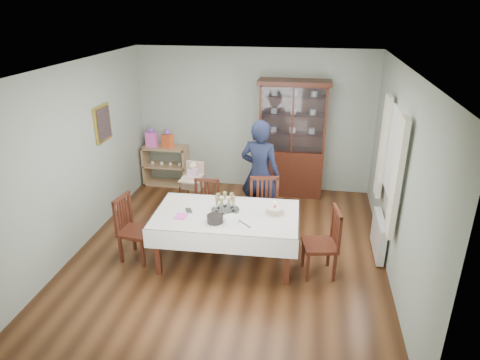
% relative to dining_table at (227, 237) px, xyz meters
% --- Properties ---
extents(floor, '(5.00, 5.00, 0.00)m').
position_rel_dining_table_xyz_m(floor, '(-0.00, 0.26, -0.38)').
color(floor, '#593319').
rests_on(floor, ground).
extents(room_shell, '(5.00, 5.00, 5.00)m').
position_rel_dining_table_xyz_m(room_shell, '(-0.00, 0.79, 1.32)').
color(room_shell, '#9EAA99').
rests_on(room_shell, floor).
extents(dining_table, '(2.04, 1.21, 0.76)m').
position_rel_dining_table_xyz_m(dining_table, '(0.00, 0.00, 0.00)').
color(dining_table, '#4A1D12').
rests_on(dining_table, floor).
extents(china_cabinet, '(1.30, 0.48, 2.18)m').
position_rel_dining_table_xyz_m(china_cabinet, '(0.75, 2.52, 0.74)').
color(china_cabinet, '#4A1D12').
rests_on(china_cabinet, floor).
extents(sideboard, '(0.90, 0.38, 0.80)m').
position_rel_dining_table_xyz_m(sideboard, '(-1.75, 2.54, 0.02)').
color(sideboard, tan).
rests_on(sideboard, floor).
extents(picture_frame, '(0.04, 0.48, 0.58)m').
position_rel_dining_table_xyz_m(picture_frame, '(-2.22, 1.06, 1.27)').
color(picture_frame, gold).
rests_on(picture_frame, room_shell).
extents(window, '(0.04, 1.02, 1.22)m').
position_rel_dining_table_xyz_m(window, '(2.22, 0.56, 1.17)').
color(window, white).
rests_on(window, room_shell).
extents(curtain_left, '(0.07, 0.30, 1.55)m').
position_rel_dining_table_xyz_m(curtain_left, '(2.16, -0.06, 1.07)').
color(curtain_left, silver).
rests_on(curtain_left, room_shell).
extents(curtain_right, '(0.07, 0.30, 1.55)m').
position_rel_dining_table_xyz_m(curtain_right, '(2.16, 1.18, 1.07)').
color(curtain_right, silver).
rests_on(curtain_right, room_shell).
extents(radiator, '(0.10, 0.80, 0.55)m').
position_rel_dining_table_xyz_m(radiator, '(2.16, 0.56, -0.08)').
color(radiator, white).
rests_on(radiator, floor).
extents(chair_far_left, '(0.43, 0.43, 0.91)m').
position_rel_dining_table_xyz_m(chair_far_left, '(-0.46, 0.64, -0.11)').
color(chair_far_left, '#4A1D12').
rests_on(chair_far_left, floor).
extents(chair_far_right, '(0.54, 0.54, 1.02)m').
position_rel_dining_table_xyz_m(chair_far_right, '(0.47, 0.59, -0.08)').
color(chair_far_right, '#4A1D12').
rests_on(chair_far_right, floor).
extents(chair_end_left, '(0.49, 0.49, 0.96)m').
position_rel_dining_table_xyz_m(chair_end_left, '(-1.29, -0.15, -0.10)').
color(chair_end_left, '#4A1D12').
rests_on(chair_end_left, floor).
extents(chair_end_right, '(0.51, 0.51, 0.97)m').
position_rel_dining_table_xyz_m(chair_end_right, '(1.31, -0.10, -0.10)').
color(chair_end_right, '#4A1D12').
rests_on(chair_end_right, floor).
extents(woman, '(0.74, 0.57, 1.79)m').
position_rel_dining_table_xyz_m(woman, '(0.32, 1.19, 0.51)').
color(woman, black).
rests_on(woman, floor).
extents(high_chair, '(0.48, 0.48, 0.97)m').
position_rel_dining_table_xyz_m(high_chair, '(-0.84, 1.34, -0.01)').
color(high_chair, black).
rests_on(high_chair, floor).
extents(champagne_tray, '(0.40, 0.40, 0.24)m').
position_rel_dining_table_xyz_m(champagne_tray, '(-0.03, 0.07, 0.45)').
color(champagne_tray, silver).
rests_on(champagne_tray, dining_table).
extents(birthday_cake, '(0.28, 0.28, 0.19)m').
position_rel_dining_table_xyz_m(birthday_cake, '(0.66, 0.10, 0.43)').
color(birthday_cake, white).
rests_on(birthday_cake, dining_table).
extents(plate_stack_dark, '(0.27, 0.27, 0.10)m').
position_rel_dining_table_xyz_m(plate_stack_dark, '(-0.10, -0.27, 0.43)').
color(plate_stack_dark, black).
rests_on(plate_stack_dark, dining_table).
extents(plate_stack_white, '(0.26, 0.26, 0.09)m').
position_rel_dining_table_xyz_m(plate_stack_white, '(0.12, -0.25, 0.42)').
color(plate_stack_white, white).
rests_on(plate_stack_white, dining_table).
extents(napkin_stack, '(0.17, 0.17, 0.02)m').
position_rel_dining_table_xyz_m(napkin_stack, '(-0.59, -0.21, 0.39)').
color(napkin_stack, '#FF5DD0').
rests_on(napkin_stack, dining_table).
extents(cutlery, '(0.16, 0.19, 0.01)m').
position_rel_dining_table_xyz_m(cutlery, '(-0.57, -0.01, 0.38)').
color(cutlery, silver).
rests_on(cutlery, dining_table).
extents(cake_knife, '(0.20, 0.20, 0.01)m').
position_rel_dining_table_xyz_m(cake_knife, '(0.29, -0.26, 0.38)').
color(cake_knife, silver).
rests_on(cake_knife, dining_table).
extents(gift_bag_pink, '(0.21, 0.14, 0.39)m').
position_rel_dining_table_xyz_m(gift_bag_pink, '(-2.01, 2.52, 0.59)').
color(gift_bag_pink, '#FF5DD0').
rests_on(gift_bag_pink, sideboard).
extents(gift_bag_orange, '(0.24, 0.20, 0.37)m').
position_rel_dining_table_xyz_m(gift_bag_orange, '(-1.67, 2.52, 0.58)').
color(gift_bag_orange, '#ED5825').
rests_on(gift_bag_orange, sideboard).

